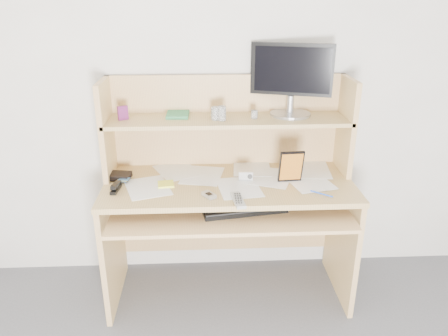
{
  "coord_description": "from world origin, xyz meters",
  "views": [
    {
      "loc": [
        -0.14,
        -0.76,
        1.75
      ],
      "look_at": [
        -0.03,
        1.43,
        0.86
      ],
      "focal_mm": 35.0,
      "sensor_mm": 36.0,
      "label": 1
    }
  ],
  "objects_px": {
    "tv_remote": "(238,200)",
    "game_case": "(291,167)",
    "keyboard": "(244,208)",
    "desk": "(228,185)",
    "monitor": "(292,77)"
  },
  "relations": [
    {
      "from": "tv_remote",
      "to": "monitor",
      "type": "distance_m",
      "value": 0.79
    },
    {
      "from": "tv_remote",
      "to": "monitor",
      "type": "bearing_deg",
      "value": 47.24
    },
    {
      "from": "tv_remote",
      "to": "game_case",
      "type": "relative_size",
      "value": 0.91
    },
    {
      "from": "game_case",
      "to": "monitor",
      "type": "xyz_separation_m",
      "value": [
        0.02,
        0.25,
        0.45
      ]
    },
    {
      "from": "keyboard",
      "to": "game_case",
      "type": "distance_m",
      "value": 0.35
    },
    {
      "from": "desk",
      "to": "tv_remote",
      "type": "bearing_deg",
      "value": -84.82
    },
    {
      "from": "game_case",
      "to": "monitor",
      "type": "distance_m",
      "value": 0.51
    },
    {
      "from": "monitor",
      "to": "game_case",
      "type": "bearing_deg",
      "value": -78.1
    },
    {
      "from": "desk",
      "to": "tv_remote",
      "type": "xyz_separation_m",
      "value": [
        0.03,
        -0.34,
        0.07
      ]
    },
    {
      "from": "desk",
      "to": "keyboard",
      "type": "distance_m",
      "value": 0.25
    },
    {
      "from": "monitor",
      "to": "tv_remote",
      "type": "bearing_deg",
      "value": -107.67
    },
    {
      "from": "keyboard",
      "to": "game_case",
      "type": "xyz_separation_m",
      "value": [
        0.27,
        0.12,
        0.18
      ]
    },
    {
      "from": "keyboard",
      "to": "tv_remote",
      "type": "bearing_deg",
      "value": -120.68
    },
    {
      "from": "tv_remote",
      "to": "monitor",
      "type": "xyz_separation_m",
      "value": [
        0.33,
        0.48,
        0.53
      ]
    },
    {
      "from": "desk",
      "to": "game_case",
      "type": "distance_m",
      "value": 0.39
    }
  ]
}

